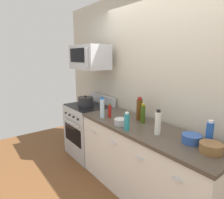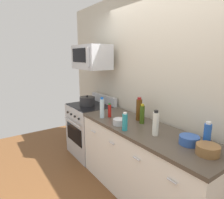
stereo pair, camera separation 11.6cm
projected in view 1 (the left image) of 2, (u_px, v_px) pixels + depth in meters
name	position (u px, v px, depth m)	size (l,w,h in m)	color
ground_plane	(143.00, 193.00, 2.58)	(6.09, 6.09, 0.00)	brown
back_wall	(169.00, 89.00, 2.53)	(5.08, 0.10, 2.70)	beige
counter_unit	(144.00, 162.00, 2.48)	(1.99, 0.66, 0.92)	silver
range_oven	(89.00, 129.00, 3.54)	(0.76, 0.69, 1.07)	#B7BABF
microwave	(89.00, 57.00, 3.29)	(0.74, 0.44, 0.40)	#B7BABF
bottle_soda_blue	(209.00, 134.00, 1.88)	(0.07, 0.07, 0.26)	#1E4CA5
bottle_olive_oil	(143.00, 114.00, 2.52)	(0.06, 0.06, 0.26)	#385114
bottle_water_clear	(102.00, 108.00, 2.73)	(0.06, 0.06, 0.30)	silver
bottle_vinegar_white	(158.00, 123.00, 2.15)	(0.07, 0.07, 0.28)	silver
bottle_dish_soap	(127.00, 122.00, 2.28)	(0.06, 0.06, 0.22)	teal
bottle_wine_amber	(139.00, 109.00, 2.64)	(0.08, 0.08, 0.31)	#59330F
bottle_hot_sauce_red	(110.00, 111.00, 2.78)	(0.05, 0.05, 0.20)	#B21914
bowl_wooden_salad	(211.00, 148.00, 1.76)	(0.20, 0.20, 0.09)	brown
bowl_blue_mixing	(192.00, 138.00, 1.96)	(0.19, 0.19, 0.09)	#2D519E
bowl_steel_prep	(120.00, 122.00, 2.48)	(0.16, 0.16, 0.07)	#B2B5BA
stockpot	(86.00, 101.00, 3.40)	(0.27, 0.27, 0.19)	#262628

